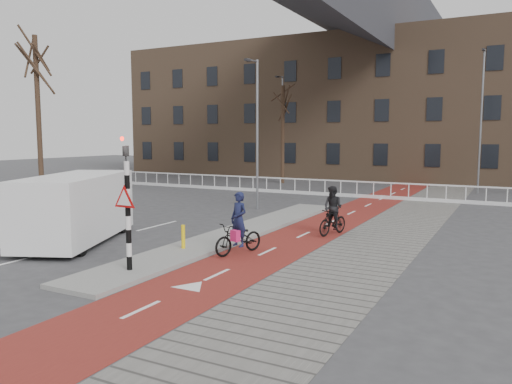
% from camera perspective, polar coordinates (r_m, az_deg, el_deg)
% --- Properties ---
extents(ground, '(120.00, 120.00, 0.00)m').
position_cam_1_polar(ground, '(14.98, -7.34, -7.72)').
color(ground, '#38383A').
rests_on(ground, ground).
extents(bike_lane, '(2.50, 60.00, 0.01)m').
position_cam_1_polar(bike_lane, '(23.22, 10.12, -2.69)').
color(bike_lane, maroon).
rests_on(bike_lane, ground).
extents(sidewalk, '(3.00, 60.00, 0.01)m').
position_cam_1_polar(sidewalk, '(22.55, 16.93, -3.15)').
color(sidewalk, slate).
rests_on(sidewalk, ground).
extents(curb_island, '(1.80, 16.00, 0.12)m').
position_cam_1_polar(curb_island, '(18.63, -2.03, -4.68)').
color(curb_island, gray).
rests_on(curb_island, ground).
extents(traffic_signal, '(0.80, 0.80, 3.68)m').
position_cam_1_polar(traffic_signal, '(13.43, -14.52, -0.88)').
color(traffic_signal, black).
rests_on(traffic_signal, curb_island).
extents(bollard, '(0.12, 0.12, 0.75)m').
position_cam_1_polar(bollard, '(15.92, -8.32, -5.07)').
color(bollard, yellow).
rests_on(bollard, curb_island).
extents(cyclist_near, '(1.20, 1.96, 1.93)m').
position_cam_1_polar(cyclist_near, '(15.46, -1.98, -4.73)').
color(cyclist_near, black).
rests_on(cyclist_near, bike_lane).
extents(cyclist_far, '(0.90, 1.73, 1.81)m').
position_cam_1_polar(cyclist_far, '(18.59, 8.77, -2.59)').
color(cyclist_far, black).
rests_on(cyclist_far, bike_lane).
extents(van, '(4.09, 5.81, 2.32)m').
position_cam_1_polar(van, '(18.07, -19.94, -1.68)').
color(van, white).
rests_on(van, ground).
extents(railing, '(28.00, 0.10, 0.99)m').
position_cam_1_polar(railing, '(31.99, 2.82, 0.44)').
color(railing, silver).
rests_on(railing, ground).
extents(townhouse_row, '(46.00, 10.00, 15.90)m').
position_cam_1_polar(townhouse_row, '(45.51, 13.37, 11.52)').
color(townhouse_row, '#7F6047').
rests_on(townhouse_row, ground).
extents(tree_left, '(0.24, 0.24, 8.42)m').
position_cam_1_polar(tree_left, '(26.55, -23.57, 7.12)').
color(tree_left, '#2F1F15').
rests_on(tree_left, ground).
extents(tree_mid, '(0.28, 0.28, 7.44)m').
position_cam_1_polar(tree_mid, '(38.59, 3.07, 6.54)').
color(tree_mid, '#2F1F15').
rests_on(tree_mid, ground).
extents(streetlight_near, '(0.12, 0.12, 7.33)m').
position_cam_1_polar(streetlight_near, '(24.76, 0.15, 6.47)').
color(streetlight_near, slate).
rests_on(streetlight_near, ground).
extents(streetlight_left, '(0.12, 0.12, 8.22)m').
position_cam_1_polar(streetlight_left, '(39.20, 3.02, 7.11)').
color(streetlight_left, slate).
rests_on(streetlight_left, ground).
extents(streetlight_right, '(0.12, 0.12, 8.92)m').
position_cam_1_polar(streetlight_right, '(34.45, 24.32, 7.23)').
color(streetlight_right, slate).
rests_on(streetlight_right, ground).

